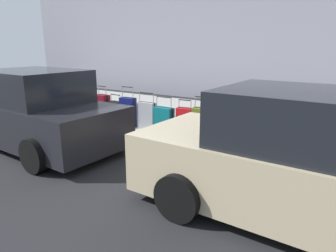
% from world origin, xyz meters
% --- Properties ---
extents(ground_plane, '(40.00, 40.00, 0.00)m').
position_xyz_m(ground_plane, '(0.00, 0.00, 0.00)').
color(ground_plane, black).
extents(sidewalk_curb, '(18.00, 5.00, 0.14)m').
position_xyz_m(sidewalk_curb, '(0.00, -2.50, 0.07)').
color(sidewalk_curb, '#9E9B93').
rests_on(sidewalk_curb, ground_plane).
extents(suitcase_navy_0, '(0.49, 0.23, 0.80)m').
position_xyz_m(suitcase_navy_0, '(-3.12, -0.43, 0.51)').
color(suitcase_navy_0, navy).
rests_on(suitcase_navy_0, sidewalk_curb).
extents(suitcase_black_1, '(0.42, 0.23, 0.83)m').
position_xyz_m(suitcase_black_1, '(-2.58, -0.47, 0.45)').
color(suitcase_black_1, black).
rests_on(suitcase_black_1, sidewalk_curb).
extents(suitcase_maroon_2, '(0.47, 0.22, 0.94)m').
position_xyz_m(suitcase_maroon_2, '(-2.05, -0.48, 0.50)').
color(suitcase_maroon_2, maroon).
rests_on(suitcase_maroon_2, sidewalk_curb).
extents(suitcase_olive_3, '(0.51, 0.25, 0.99)m').
position_xyz_m(suitcase_olive_3, '(-1.48, -0.47, 0.50)').
color(suitcase_olive_3, '#59601E').
rests_on(suitcase_olive_3, sidewalk_curb).
extents(suitcase_red_4, '(0.39, 0.26, 0.87)m').
position_xyz_m(suitcase_red_4, '(-0.95, -0.54, 0.47)').
color(suitcase_red_4, red).
rests_on(suitcase_red_4, sidewalk_curb).
extents(suitcase_teal_5, '(0.49, 0.24, 0.90)m').
position_xyz_m(suitcase_teal_5, '(-0.43, -0.43, 0.46)').
color(suitcase_teal_5, '#0F606B').
rests_on(suitcase_teal_5, sidewalk_curb).
extents(suitcase_silver_6, '(0.50, 0.20, 0.95)m').
position_xyz_m(suitcase_silver_6, '(0.15, -0.51, 0.49)').
color(suitcase_silver_6, '#9EA0A8').
rests_on(suitcase_silver_6, sidewalk_curb).
extents(suitcase_navy_7, '(0.41, 0.25, 1.07)m').
position_xyz_m(suitcase_navy_7, '(0.69, -0.43, 0.53)').
color(suitcase_navy_7, navy).
rests_on(suitcase_navy_7, sidewalk_curb).
extents(suitcase_black_8, '(0.41, 0.26, 0.81)m').
position_xyz_m(suitcase_black_8, '(1.18, -0.50, 0.45)').
color(suitcase_black_8, black).
rests_on(suitcase_black_8, sidewalk_curb).
extents(suitcase_maroon_9, '(0.39, 0.28, 1.01)m').
position_xyz_m(suitcase_maroon_9, '(1.66, -0.50, 0.52)').
color(suitcase_maroon_9, maroon).
rests_on(suitcase_maroon_9, sidewalk_curb).
extents(suitcase_olive_10, '(0.45, 0.22, 0.82)m').
position_xyz_m(suitcase_olive_10, '(2.15, -0.47, 0.43)').
color(suitcase_olive_10, '#59601E').
rests_on(suitcase_olive_10, sidewalk_curb).
extents(fire_hydrant, '(0.39, 0.21, 0.72)m').
position_xyz_m(fire_hydrant, '(3.05, -0.47, 0.51)').
color(fire_hydrant, '#99999E').
rests_on(fire_hydrant, sidewalk_curb).
extents(bollard_post, '(0.13, 0.13, 0.75)m').
position_xyz_m(bollard_post, '(3.56, -0.32, 0.52)').
color(bollard_post, brown).
rests_on(bollard_post, sidewalk_curb).
extents(parked_car_beige_0, '(4.81, 2.14, 1.69)m').
position_xyz_m(parked_car_beige_0, '(-4.11, 1.60, 0.79)').
color(parked_car_beige_0, tan).
rests_on(parked_car_beige_0, ground_plane).
extents(parked_car_charcoal_1, '(4.30, 2.14, 1.71)m').
position_xyz_m(parked_car_charcoal_1, '(1.61, 1.60, 0.79)').
color(parked_car_charcoal_1, black).
rests_on(parked_car_charcoal_1, ground_plane).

